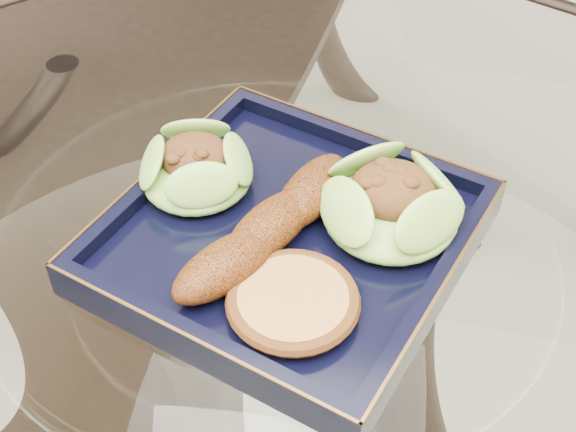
# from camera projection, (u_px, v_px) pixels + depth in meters

# --- Properties ---
(dining_table) EXTENTS (1.13, 1.13, 0.77)m
(dining_table) POSITION_uv_depth(u_px,v_px,m) (274.00, 402.00, 0.75)
(dining_table) COLOR white
(dining_table) RESTS_ON ground
(dining_chair) EXTENTS (0.45, 0.45, 0.91)m
(dining_chair) POSITION_uv_depth(u_px,v_px,m) (178.00, 128.00, 1.19)
(dining_chair) COLOR black
(dining_chair) RESTS_ON ground
(navy_plate) EXTENTS (0.35, 0.35, 0.02)m
(navy_plate) POSITION_uv_depth(u_px,v_px,m) (288.00, 242.00, 0.66)
(navy_plate) COLOR black
(navy_plate) RESTS_ON dining_table
(lettuce_wrap_left) EXTENTS (0.11, 0.11, 0.03)m
(lettuce_wrap_left) POSITION_uv_depth(u_px,v_px,m) (196.00, 171.00, 0.68)
(lettuce_wrap_left) COLOR #63A530
(lettuce_wrap_left) RESTS_ON navy_plate
(lettuce_wrap_right) EXTENTS (0.14, 0.14, 0.04)m
(lettuce_wrap_right) POSITION_uv_depth(u_px,v_px,m) (391.00, 207.00, 0.65)
(lettuce_wrap_right) COLOR #549D2D
(lettuce_wrap_right) RESTS_ON navy_plate
(roasted_plantain) EXTENTS (0.13, 0.19, 0.04)m
(roasted_plantain) POSITION_uv_depth(u_px,v_px,m) (270.00, 227.00, 0.63)
(roasted_plantain) COLOR #662D0A
(roasted_plantain) RESTS_ON navy_plate
(crumb_patty) EXTENTS (0.09, 0.09, 0.02)m
(crumb_patty) POSITION_uv_depth(u_px,v_px,m) (293.00, 303.00, 0.59)
(crumb_patty) COLOR #BB853E
(crumb_patty) RESTS_ON navy_plate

